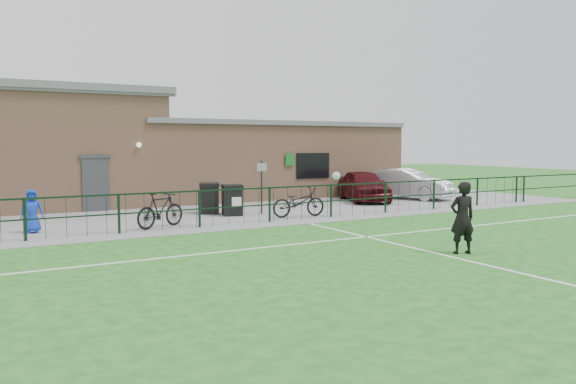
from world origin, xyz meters
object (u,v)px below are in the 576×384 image
car_silver (407,184)px  bicycle_e (299,202)px  wheelie_bin_right (232,201)px  sign_post (262,187)px  car_maroon (364,185)px  wheelie_bin_left (209,199)px  bicycle_d (160,210)px  spectator_child (32,211)px

car_silver → bicycle_e: (-7.90, -3.17, -0.19)m
wheelie_bin_right → sign_post: bearing=3.0°
wheelie_bin_right → sign_post: 1.22m
car_maroon → bicycle_e: 6.35m
wheelie_bin_left → bicycle_e: bearing=-23.9°
car_maroon → bicycle_e: (-5.43, -3.29, -0.18)m
wheelie_bin_right → sign_post: (1.09, -0.26, 0.48)m
bicycle_e → wheelie_bin_left: bearing=49.3°
sign_post → bicycle_d: (-4.30, -1.44, -0.44)m
wheelie_bin_right → car_silver: 9.91m
car_maroon → wheelie_bin_right: bearing=-145.7°
wheelie_bin_right → bicycle_d: bicycle_d is taller
wheelie_bin_right → car_silver: size_ratio=0.24×
wheelie_bin_left → spectator_child: spectator_child is taller
sign_post → spectator_child: (-7.90, -0.56, -0.35)m
car_maroon → spectator_child: 14.35m
sign_post → car_maroon: sign_post is taller
bicycle_e → spectator_child: (-8.70, 0.80, 0.12)m
bicycle_d → bicycle_e: (5.09, 0.08, -0.03)m
wheelie_bin_right → bicycle_d: 3.63m
wheelie_bin_left → bicycle_d: size_ratio=0.57×
spectator_child → wheelie_bin_right: bearing=10.7°
wheelie_bin_right → wheelie_bin_left: bearing=136.1°
wheelie_bin_left → car_silver: (10.31, 0.63, 0.18)m
wheelie_bin_right → car_maroon: bearing=29.3°
wheelie_bin_right → spectator_child: size_ratio=0.80×
wheelie_bin_left → bicycle_e: size_ratio=0.53×
sign_post → spectator_child: 7.93m
wheelie_bin_left → wheelie_bin_right: bearing=-37.8°
bicycle_e → spectator_child: size_ratio=1.55×
wheelie_bin_left → car_maroon: (7.84, 0.75, 0.18)m
bicycle_d → bicycle_e: 5.10m
car_silver → sign_post: bearing=168.8°
car_silver → car_maroon: bearing=154.2°
sign_post → bicycle_e: 1.64m
wheelie_bin_right → spectator_child: spectator_child is taller
car_silver → bicycle_e: 8.51m
wheelie_bin_right → bicycle_d: (-3.21, -1.70, 0.04)m
car_maroon → spectator_child: car_maroon is taller
car_maroon → bicycle_d: bearing=-140.8°
sign_post → spectator_child: bearing=-176.0°
car_maroon → car_silver: car_silver is taller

